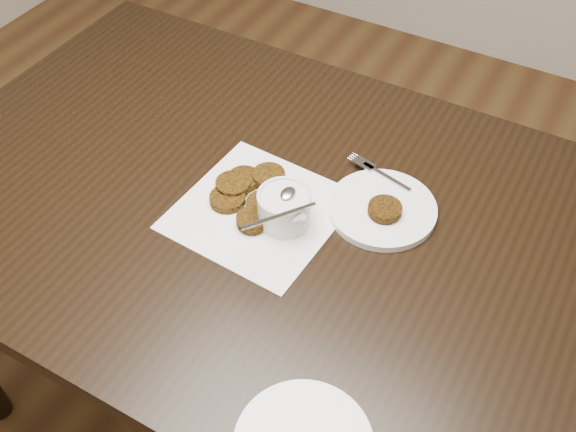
# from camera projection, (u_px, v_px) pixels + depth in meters

# --- Properties ---
(table) EXTENTS (1.41, 0.91, 0.75)m
(table) POSITION_uv_depth(u_px,v_px,m) (277.00, 323.00, 1.50)
(table) COLOR black
(table) RESTS_ON floor
(napkin) EXTENTS (0.29, 0.29, 0.00)m
(napkin) POSITION_uv_depth(u_px,v_px,m) (259.00, 211.00, 1.21)
(napkin) COLOR white
(napkin) RESTS_ON table
(sauce_ramekin) EXTENTS (0.15, 0.15, 0.13)m
(sauce_ramekin) POSITION_uv_depth(u_px,v_px,m) (284.00, 195.00, 1.15)
(sauce_ramekin) COLOR silver
(sauce_ramekin) RESTS_ON napkin
(patty_cluster) EXTENTS (0.25, 0.25, 0.02)m
(patty_cluster) POSITION_uv_depth(u_px,v_px,m) (246.00, 194.00, 1.22)
(patty_cluster) COLOR brown
(patty_cluster) RESTS_ON napkin
(plate_with_patty) EXTENTS (0.24, 0.24, 0.03)m
(plate_with_patty) POSITION_uv_depth(u_px,v_px,m) (383.00, 206.00, 1.20)
(plate_with_patty) COLOR white
(plate_with_patty) RESTS_ON table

